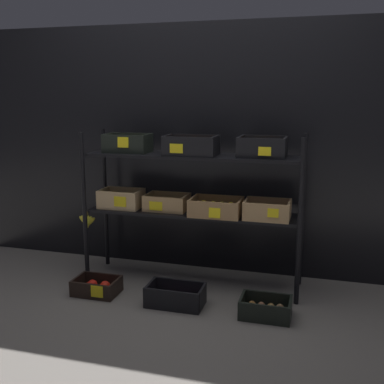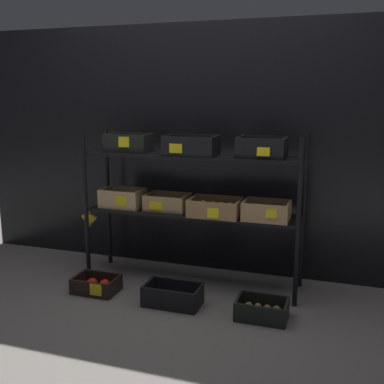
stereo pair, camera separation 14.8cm
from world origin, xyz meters
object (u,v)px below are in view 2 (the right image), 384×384
crate_ground_apple_red (96,286)px  crate_ground_kiwi (262,311)px  display_rack (191,185)px  crate_ground_plum (173,297)px

crate_ground_apple_red → crate_ground_kiwi: size_ratio=0.97×
display_rack → crate_ground_plum: 0.79m
crate_ground_apple_red → crate_ground_plum: crate_ground_plum is taller
display_rack → crate_ground_apple_red: bearing=-147.1°
display_rack → crate_ground_kiwi: 0.99m
crate_ground_apple_red → crate_ground_kiwi: (1.17, -0.03, 0.00)m
crate_ground_apple_red → crate_ground_plum: 0.58m
display_rack → crate_ground_apple_red: display_rack is taller
crate_ground_plum → crate_ground_kiwi: crate_ground_plum is taller
display_rack → crate_ground_apple_red: size_ratio=5.42×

